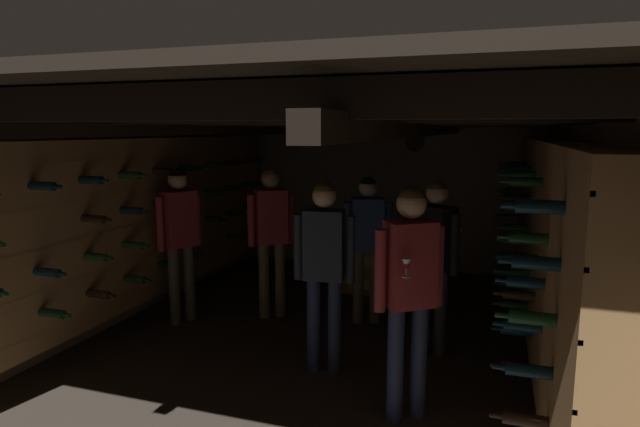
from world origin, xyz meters
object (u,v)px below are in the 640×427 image
object	(u,v)px
person_host_center	(324,258)
person_guest_far_left	(271,227)
wine_crate_stack	(362,270)
person_guest_near_right	(409,280)
person_guest_mid_right	(435,250)
display_bottle	(365,237)
person_guest_rear_center	(367,236)
person_guest_mid_left	(180,230)

from	to	relation	value
person_host_center	person_guest_far_left	size ratio (longest dim) A/B	0.99
wine_crate_stack	person_guest_near_right	xyz separation A→B (m)	(1.06, -2.94, 0.77)
person_guest_far_left	person_guest_mid_right	bearing A→B (deg)	-13.17
display_bottle	person_guest_rear_center	world-z (taller)	person_guest_rear_center
wine_crate_stack	display_bottle	xyz separation A→B (m)	(0.01, 0.06, 0.44)
person_guest_far_left	person_guest_mid_right	xyz separation A→B (m)	(1.87, -0.44, -0.03)
wine_crate_stack	person_guest_far_left	size ratio (longest dim) A/B	0.35
person_guest_mid_right	person_guest_near_right	xyz separation A→B (m)	(-0.05, -1.25, 0.05)
person_host_center	person_guest_far_left	world-z (taller)	person_guest_far_left
person_guest_far_left	person_guest_near_right	world-z (taller)	person_guest_near_right
person_guest_far_left	person_host_center	bearing A→B (deg)	-48.90
display_bottle	person_guest_far_left	world-z (taller)	person_guest_far_left
wine_crate_stack	person_guest_far_left	distance (m)	1.65
person_guest_mid_left	person_guest_mid_right	distance (m)	2.77
person_guest_far_left	person_guest_rear_center	world-z (taller)	person_guest_far_left
display_bottle	person_host_center	world-z (taller)	person_host_center
wine_crate_stack	person_guest_rear_center	bearing A→B (deg)	-73.86
wine_crate_stack	person_guest_rear_center	distance (m)	1.32
display_bottle	person_guest_mid_right	size ratio (longest dim) A/B	0.21
display_bottle	person_guest_mid_left	bearing A→B (deg)	-133.31
person_guest_far_left	person_guest_rear_center	size ratio (longest dim) A/B	1.05
person_guest_rear_center	person_guest_near_right	world-z (taller)	person_guest_near_right
person_guest_far_left	person_guest_rear_center	distance (m)	1.09
person_host_center	person_guest_near_right	size ratio (longest dim) A/B	0.98
wine_crate_stack	person_guest_mid_right	bearing A→B (deg)	-56.64
wine_crate_stack	person_guest_mid_left	distance (m)	2.50
person_host_center	person_guest_mid_right	distance (m)	1.12
person_guest_rear_center	person_guest_mid_right	bearing A→B (deg)	-37.21
person_guest_far_left	person_guest_near_right	distance (m)	2.49
wine_crate_stack	person_guest_mid_right	size ratio (longest dim) A/B	0.36
wine_crate_stack	person_host_center	size ratio (longest dim) A/B	0.35
person_guest_far_left	person_guest_mid_left	distance (m)	1.01
person_host_center	display_bottle	bearing A→B (deg)	95.30
display_bottle	person_guest_mid_left	size ratio (longest dim) A/B	0.20
display_bottle	person_guest_near_right	xyz separation A→B (m)	(1.05, -3.00, 0.34)
display_bottle	person_host_center	distance (m)	2.49
person_guest_far_left	wine_crate_stack	bearing A→B (deg)	58.69
person_guest_mid_left	person_guest_mid_right	bearing A→B (deg)	0.42
display_bottle	person_guest_near_right	bearing A→B (deg)	-70.74
person_guest_near_right	person_guest_far_left	bearing A→B (deg)	137.09
person_guest_far_left	person_guest_near_right	bearing A→B (deg)	-42.91
person_guest_far_left	person_guest_mid_left	xyz separation A→B (m)	(-0.90, -0.46, 0.00)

